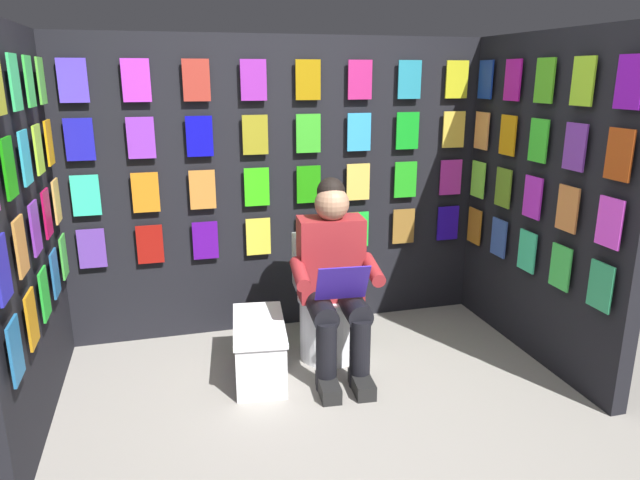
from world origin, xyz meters
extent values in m
plane|color=gray|center=(0.00, 0.00, 0.00)|extent=(30.00, 30.00, 0.00)
cube|color=black|center=(0.00, -1.70, 1.02)|extent=(3.02, 0.10, 2.04)
cube|color=#6237A6|center=(1.27, -1.62, 0.70)|extent=(0.17, 0.01, 0.26)
cube|color=maroon|center=(0.91, -1.62, 0.70)|extent=(0.17, 0.01, 0.26)
cube|color=#4B0B8C|center=(0.55, -1.62, 0.70)|extent=(0.17, 0.01, 0.26)
cube|color=yellow|center=(0.18, -1.62, 0.70)|extent=(0.17, 0.01, 0.26)
cube|color=#3B9518|center=(-0.18, -1.62, 0.70)|extent=(0.17, 0.01, 0.26)
cube|color=green|center=(-0.55, -1.62, 0.70)|extent=(0.17, 0.01, 0.26)
cube|color=olive|center=(-0.91, -1.62, 0.70)|extent=(0.17, 0.01, 0.26)
cube|color=#260EAE|center=(-1.27, -1.62, 0.70)|extent=(0.17, 0.01, 0.26)
cube|color=#31D3AA|center=(1.27, -1.62, 1.05)|extent=(0.17, 0.01, 0.26)
cube|color=orange|center=(0.91, -1.62, 1.05)|extent=(0.17, 0.01, 0.26)
cube|color=#CA7D31|center=(0.55, -1.62, 1.05)|extent=(0.17, 0.01, 0.26)
cube|color=#32D913|center=(0.18, -1.62, 1.05)|extent=(0.17, 0.01, 0.26)
cube|color=#1E8E0C|center=(-0.18, -1.62, 1.05)|extent=(0.17, 0.01, 0.26)
cube|color=#EBC04F|center=(-0.55, -1.62, 1.05)|extent=(0.17, 0.01, 0.26)
cube|color=green|center=(-0.91, -1.62, 1.05)|extent=(0.17, 0.01, 0.26)
cube|color=#BB29A4|center=(-1.27, -1.62, 1.05)|extent=(0.17, 0.01, 0.26)
cube|color=#1C1AB9|center=(1.27, -1.62, 1.40)|extent=(0.17, 0.01, 0.26)
cube|color=purple|center=(0.91, -1.62, 1.40)|extent=(0.17, 0.01, 0.26)
cube|color=#0B0BBB|center=(0.55, -1.62, 1.40)|extent=(0.17, 0.01, 0.26)
cube|color=olive|center=(0.18, -1.62, 1.40)|extent=(0.17, 0.01, 0.26)
cube|color=green|center=(-0.18, -1.62, 1.40)|extent=(0.17, 0.01, 0.26)
cube|color=#319EDC|center=(-0.55, -1.62, 1.40)|extent=(0.17, 0.01, 0.26)
cube|color=#12A120|center=(-0.91, -1.62, 1.40)|extent=(0.17, 0.01, 0.26)
cube|color=gold|center=(-1.27, -1.62, 1.40)|extent=(0.17, 0.01, 0.26)
cube|color=#533BD7|center=(1.27, -1.62, 1.75)|extent=(0.17, 0.01, 0.26)
cube|color=#BB34D6|center=(0.91, -1.62, 1.75)|extent=(0.17, 0.01, 0.26)
cube|color=#A63026|center=(0.55, -1.62, 1.75)|extent=(0.17, 0.01, 0.26)
cube|color=purple|center=(0.18, -1.62, 1.75)|extent=(0.17, 0.01, 0.26)
cube|color=#9E7409|center=(-0.18, -1.62, 1.75)|extent=(0.17, 0.01, 0.26)
cube|color=#B5216E|center=(-0.55, -1.62, 1.75)|extent=(0.17, 0.01, 0.26)
cube|color=teal|center=(-0.91, -1.62, 1.75)|extent=(0.17, 0.01, 0.26)
cube|color=gold|center=(-1.27, -1.62, 1.75)|extent=(0.17, 0.01, 0.26)
cube|color=black|center=(-1.51, -0.83, 1.02)|extent=(0.10, 1.65, 2.04)
cube|color=#B26B1A|center=(-1.42, -1.49, 0.70)|extent=(0.01, 0.17, 0.26)
cube|color=#3654A4|center=(-1.42, -1.16, 0.70)|extent=(0.01, 0.17, 0.26)
cube|color=#3CD293|center=(-1.42, -0.83, 0.70)|extent=(0.01, 0.17, 0.26)
cube|color=#3FC94F|center=(-1.42, -0.50, 0.70)|extent=(0.01, 0.17, 0.26)
cube|color=#2FA066|center=(-1.42, -0.17, 0.70)|extent=(0.01, 0.17, 0.26)
cube|color=#81EB3D|center=(-1.42, -1.49, 1.05)|extent=(0.01, 0.17, 0.26)
cube|color=olive|center=(-1.42, -1.16, 1.05)|extent=(0.01, 0.17, 0.26)
cube|color=#C229D9|center=(-1.42, -0.83, 1.05)|extent=(0.01, 0.17, 0.26)
cube|color=#D77D3E|center=(-1.42, -0.50, 1.05)|extent=(0.01, 0.17, 0.26)
cube|color=#EF44EF|center=(-1.42, -0.17, 1.05)|extent=(0.01, 0.17, 0.26)
cube|color=#ED954B|center=(-1.42, -1.49, 1.40)|extent=(0.01, 0.17, 0.26)
cube|color=orange|center=(-1.42, -1.16, 1.40)|extent=(0.01, 0.17, 0.26)
cube|color=green|center=(-1.42, -0.83, 1.40)|extent=(0.01, 0.17, 0.26)
cube|color=purple|center=(-1.42, -0.50, 1.40)|extent=(0.01, 0.17, 0.26)
cube|color=#AB4013|center=(-1.42, -0.17, 1.40)|extent=(0.01, 0.17, 0.26)
cube|color=navy|center=(-1.42, -1.49, 1.75)|extent=(0.01, 0.17, 0.26)
cube|color=#B21394|center=(-1.42, -1.16, 1.75)|extent=(0.01, 0.17, 0.26)
cube|color=#4DB01F|center=(-1.42, -0.83, 1.75)|extent=(0.01, 0.17, 0.26)
cube|color=#97D627|center=(-1.42, -0.50, 1.75)|extent=(0.01, 0.17, 0.26)
cube|color=purple|center=(-1.42, -0.17, 1.75)|extent=(0.01, 0.17, 0.26)
cube|color=black|center=(1.51, -0.83, 1.02)|extent=(0.10, 1.65, 2.04)
cube|color=#21669D|center=(1.42, -0.17, 0.70)|extent=(0.01, 0.17, 0.26)
cube|color=orange|center=(1.42, -0.50, 0.70)|extent=(0.01, 0.17, 0.26)
cube|color=green|center=(1.42, -0.83, 0.70)|extent=(0.01, 0.17, 0.26)
cube|color=#236298|center=(1.42, -1.16, 0.70)|extent=(0.01, 0.17, 0.26)
cube|color=green|center=(1.42, -1.49, 0.70)|extent=(0.01, 0.17, 0.26)
cube|color=#2624B2|center=(1.42, -0.17, 1.05)|extent=(0.01, 0.17, 0.26)
cube|color=#C78338|center=(1.42, -0.50, 1.05)|extent=(0.01, 0.17, 0.26)
cube|color=purple|center=(1.42, -0.83, 1.05)|extent=(0.01, 0.17, 0.26)
cube|color=#AF0C41|center=(1.42, -1.16, 1.05)|extent=(0.01, 0.17, 0.26)
cube|color=#E3A54C|center=(1.42, -1.49, 1.05)|extent=(0.01, 0.17, 0.26)
cube|color=#17950C|center=(1.42, -0.50, 1.40)|extent=(0.01, 0.17, 0.26)
cube|color=#2FAFC6|center=(1.42, -0.83, 1.40)|extent=(0.01, 0.17, 0.26)
cube|color=#A2DD30|center=(1.42, -1.16, 1.40)|extent=(0.01, 0.17, 0.26)
cube|color=orange|center=(1.42, -1.49, 1.40)|extent=(0.01, 0.17, 0.26)
cube|color=#36CB69|center=(1.42, -0.83, 1.75)|extent=(0.01, 0.17, 0.26)
cube|color=green|center=(1.42, -1.16, 1.75)|extent=(0.01, 0.17, 0.26)
cube|color=#54BD37|center=(1.42, -1.49, 1.75)|extent=(0.01, 0.17, 0.26)
cylinder|color=white|center=(-0.18, -1.08, 0.20)|extent=(0.38, 0.38, 0.40)
cylinder|color=white|center=(-0.18, -1.08, 0.41)|extent=(0.41, 0.41, 0.02)
cube|color=white|center=(-0.20, -1.34, 0.58)|extent=(0.39, 0.21, 0.36)
cylinder|color=white|center=(-0.19, -1.25, 0.58)|extent=(0.39, 0.10, 0.39)
cube|color=maroon|center=(-0.18, -1.05, 0.68)|extent=(0.42, 0.25, 0.52)
sphere|color=tan|center=(-0.18, -1.02, 1.04)|extent=(0.21, 0.21, 0.21)
sphere|color=black|center=(-0.18, -1.05, 1.11)|extent=(0.17, 0.17, 0.17)
cylinder|color=black|center=(-0.26, -0.84, 0.44)|extent=(0.18, 0.41, 0.15)
cylinder|color=black|center=(-0.06, -0.86, 0.44)|extent=(0.18, 0.41, 0.15)
cylinder|color=black|center=(-0.25, -0.67, 0.21)|extent=(0.12, 0.12, 0.42)
cylinder|color=black|center=(-0.05, -0.68, 0.21)|extent=(0.12, 0.12, 0.42)
cube|color=black|center=(-0.24, -0.61, 0.04)|extent=(0.13, 0.27, 0.09)
cube|color=black|center=(-0.04, -0.62, 0.04)|extent=(0.13, 0.27, 0.09)
cylinder|color=maroon|center=(-0.38, -0.85, 0.66)|extent=(0.11, 0.32, 0.13)
cylinder|color=maroon|center=(0.06, -0.89, 0.66)|extent=(0.11, 0.32, 0.13)
cube|color=#361FA3|center=(-0.15, -0.71, 0.64)|extent=(0.31, 0.15, 0.23)
cube|color=silver|center=(0.30, -0.95, 0.16)|extent=(0.36, 0.65, 0.32)
cube|color=white|center=(0.30, -0.95, 0.34)|extent=(0.38, 0.68, 0.03)
camera|label=1|loc=(0.78, 2.23, 1.79)|focal=32.40mm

